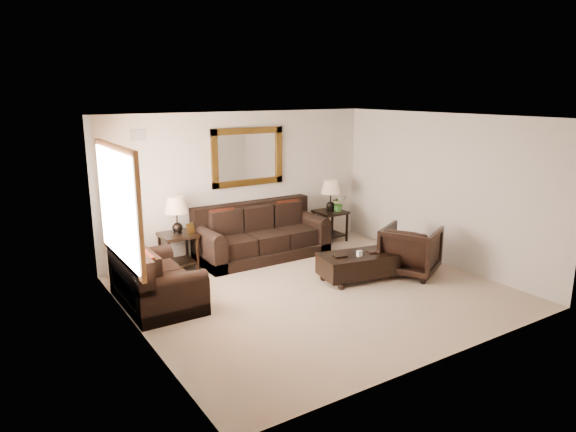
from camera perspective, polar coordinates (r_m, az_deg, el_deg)
room at (r=7.76m, az=3.25°, el=0.91°), size 5.51×5.01×2.71m
window at (r=7.40m, az=-18.28°, el=1.19°), size 0.07×1.96×1.66m
mirror at (r=9.82m, az=-4.47°, el=6.56°), size 1.50×0.06×1.10m
air_vent at (r=9.00m, az=-16.29°, el=8.61°), size 0.25×0.02×0.18m
sofa at (r=9.73m, az=-3.06°, el=-2.42°), size 2.46×1.06×1.00m
loveseat at (r=7.83m, az=-14.80°, el=-7.13°), size 0.97×1.64×0.92m
end_table_left at (r=9.09m, az=-12.21°, el=-0.68°), size 0.59×0.59×1.31m
end_table_right at (r=10.68m, az=4.75°, el=1.64°), size 0.58×0.58×1.29m
coffee_table at (r=8.67m, az=7.73°, el=-5.25°), size 1.37×0.90×0.54m
armchair at (r=9.02m, az=13.45°, el=-3.48°), size 1.15×1.18×0.92m
potted_plant at (r=10.69m, az=5.64°, el=1.24°), size 0.36×0.39×0.26m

